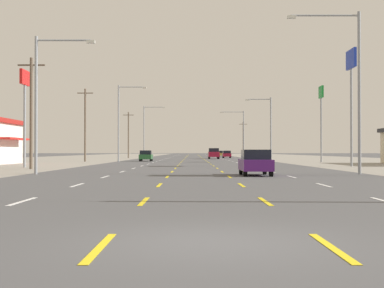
{
  "coord_description": "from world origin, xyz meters",
  "views": [
    {
      "loc": [
        -0.36,
        -8.77,
        1.46
      ],
      "look_at": [
        -0.31,
        60.59,
        2.35
      ],
      "focal_mm": 51.2,
      "sensor_mm": 36.0,
      "label": 1
    }
  ],
  "objects_px": {
    "streetlight_left_row_0": "(42,94)",
    "streetlight_right_row_2": "(241,130)",
    "hatchback_far_left_near": "(146,156)",
    "streetlight_left_row_2": "(146,128)",
    "streetlight_left_row_1": "(121,118)",
    "hatchback_inner_right_nearest": "(255,162)",
    "suv_inner_right_mid": "(213,153)",
    "streetlight_right_row_0": "(351,79)",
    "streetlight_right_row_1": "(268,125)",
    "pole_sign_left_row_1": "(24,94)",
    "pole_sign_right_row_2": "(321,106)",
    "hatchback_far_right_midfar": "(226,154)",
    "hatchback_far_right_far": "(222,154)",
    "pole_sign_right_row_1": "(351,75)"
  },
  "relations": [
    {
      "from": "hatchback_far_right_midfar",
      "to": "streetlight_left_row_0",
      "type": "xyz_separation_m",
      "value": [
        -16.71,
        -80.84,
        4.26
      ]
    },
    {
      "from": "streetlight_left_row_0",
      "to": "streetlight_left_row_2",
      "type": "xyz_separation_m",
      "value": [
        0.03,
        76.88,
        1.1
      ]
    },
    {
      "from": "streetlight_right_row_0",
      "to": "hatchback_far_right_far",
      "type": "bearing_deg",
      "value": 91.35
    },
    {
      "from": "hatchback_inner_right_nearest",
      "to": "pole_sign_right_row_2",
      "type": "relative_size",
      "value": 0.39
    },
    {
      "from": "hatchback_far_left_near",
      "to": "streetlight_right_row_0",
      "type": "xyz_separation_m",
      "value": [
        16.6,
        -43.66,
        5.17
      ]
    },
    {
      "from": "hatchback_far_left_near",
      "to": "streetlight_left_row_0",
      "type": "relative_size",
      "value": 0.45
    },
    {
      "from": "hatchback_inner_right_nearest",
      "to": "streetlight_right_row_0",
      "type": "distance_m",
      "value": 8.31
    },
    {
      "from": "hatchback_far_right_far",
      "to": "streetlight_right_row_1",
      "type": "distance_m",
      "value": 65.17
    },
    {
      "from": "hatchback_far_left_near",
      "to": "streetlight_left_row_1",
      "type": "xyz_separation_m",
      "value": [
        -2.88,
        -5.22,
        5.08
      ]
    },
    {
      "from": "pole_sign_right_row_1",
      "to": "streetlight_right_row_1",
      "type": "relative_size",
      "value": 1.28
    },
    {
      "from": "hatchback_far_right_midfar",
      "to": "streetlight_right_row_2",
      "type": "distance_m",
      "value": 6.83
    },
    {
      "from": "streetlight_right_row_1",
      "to": "streetlight_left_row_1",
      "type": "bearing_deg",
      "value": 180.0
    },
    {
      "from": "streetlight_left_row_2",
      "to": "streetlight_right_row_2",
      "type": "relative_size",
      "value": 1.1
    },
    {
      "from": "hatchback_inner_right_nearest",
      "to": "streetlight_right_row_1",
      "type": "distance_m",
      "value": 40.9
    },
    {
      "from": "hatchback_far_right_far",
      "to": "streetlight_right_row_0",
      "type": "distance_m",
      "value": 103.58
    },
    {
      "from": "hatchback_far_left_near",
      "to": "streetlight_left_row_2",
      "type": "relative_size",
      "value": 0.37
    },
    {
      "from": "streetlight_left_row_1",
      "to": "hatchback_far_left_near",
      "type": "bearing_deg",
      "value": 61.13
    },
    {
      "from": "pole_sign_left_row_1",
      "to": "streetlight_left_row_0",
      "type": "relative_size",
      "value": 0.99
    },
    {
      "from": "streetlight_left_row_0",
      "to": "hatchback_far_left_near",
      "type": "bearing_deg",
      "value": 86.29
    },
    {
      "from": "suv_inner_right_mid",
      "to": "streetlight_right_row_0",
      "type": "bearing_deg",
      "value": -84.85
    },
    {
      "from": "hatchback_far_left_near",
      "to": "streetlight_right_row_2",
      "type": "bearing_deg",
      "value": 63.55
    },
    {
      "from": "pole_sign_right_row_2",
      "to": "streetlight_left_row_2",
      "type": "relative_size",
      "value": 0.93
    },
    {
      "from": "suv_inner_right_mid",
      "to": "hatchback_far_right_far",
      "type": "relative_size",
      "value": 1.26
    },
    {
      "from": "pole_sign_left_row_1",
      "to": "streetlight_right_row_2",
      "type": "bearing_deg",
      "value": 68.49
    },
    {
      "from": "suv_inner_right_mid",
      "to": "streetlight_right_row_1",
      "type": "bearing_deg",
      "value": -77.78
    },
    {
      "from": "hatchback_far_right_midfar",
      "to": "hatchback_far_right_far",
      "type": "relative_size",
      "value": 1.0
    },
    {
      "from": "pole_sign_left_row_1",
      "to": "streetlight_right_row_2",
      "type": "relative_size",
      "value": 0.89
    },
    {
      "from": "hatchback_inner_right_nearest",
      "to": "suv_inner_right_mid",
      "type": "distance_m",
      "value": 68.57
    },
    {
      "from": "pole_sign_left_row_1",
      "to": "pole_sign_right_row_2",
      "type": "bearing_deg",
      "value": 35.56
    },
    {
      "from": "hatchback_inner_right_nearest",
      "to": "streetlight_left_row_1",
      "type": "height_order",
      "value": "streetlight_left_row_1"
    },
    {
      "from": "streetlight_left_row_1",
      "to": "streetlight_right_row_2",
      "type": "bearing_deg",
      "value": 63.22
    },
    {
      "from": "hatchback_far_right_far",
      "to": "pole_sign_left_row_1",
      "type": "relative_size",
      "value": 0.45
    },
    {
      "from": "streetlight_left_row_0",
      "to": "streetlight_right_row_1",
      "type": "height_order",
      "value": "streetlight_left_row_0"
    },
    {
      "from": "streetlight_right_row_1",
      "to": "streetlight_left_row_2",
      "type": "relative_size",
      "value": 0.81
    },
    {
      "from": "hatchback_far_right_midfar",
      "to": "pole_sign_left_row_1",
      "type": "height_order",
      "value": "pole_sign_left_row_1"
    },
    {
      "from": "pole_sign_left_row_1",
      "to": "streetlight_right_row_1",
      "type": "relative_size",
      "value": 1.0
    },
    {
      "from": "pole_sign_left_row_1",
      "to": "hatchback_far_left_near",
      "type": "bearing_deg",
      "value": 74.45
    },
    {
      "from": "hatchback_far_right_midfar",
      "to": "streetlight_left_row_0",
      "type": "bearing_deg",
      "value": -101.68
    },
    {
      "from": "pole_sign_right_row_1",
      "to": "streetlight_right_row_2",
      "type": "height_order",
      "value": "pole_sign_right_row_1"
    },
    {
      "from": "streetlight_right_row_1",
      "to": "streetlight_right_row_2",
      "type": "relative_size",
      "value": 0.89
    },
    {
      "from": "streetlight_right_row_1",
      "to": "streetlight_left_row_2",
      "type": "bearing_deg",
      "value": 116.92
    },
    {
      "from": "hatchback_far_left_near",
      "to": "streetlight_left_row_2",
      "type": "height_order",
      "value": "streetlight_left_row_2"
    },
    {
      "from": "pole_sign_left_row_1",
      "to": "streetlight_left_row_1",
      "type": "height_order",
      "value": "streetlight_left_row_1"
    },
    {
      "from": "streetlight_left_row_2",
      "to": "streetlight_left_row_1",
      "type": "bearing_deg",
      "value": -90.12
    },
    {
      "from": "streetlight_left_row_0",
      "to": "streetlight_right_row_2",
      "type": "relative_size",
      "value": 0.9
    },
    {
      "from": "hatchback_inner_right_nearest",
      "to": "pole_sign_right_row_2",
      "type": "xyz_separation_m",
      "value": [
        13.0,
        38.36,
        6.53
      ]
    },
    {
      "from": "hatchback_far_right_far",
      "to": "streetlight_right_row_1",
      "type": "xyz_separation_m",
      "value": [
        2.55,
        -64.98,
        4.19
      ]
    },
    {
      "from": "pole_sign_left_row_1",
      "to": "pole_sign_right_row_2",
      "type": "xyz_separation_m",
      "value": [
        31.58,
        22.57,
        0.78
      ]
    },
    {
      "from": "hatchback_inner_right_nearest",
      "to": "streetlight_right_row_2",
      "type": "distance_m",
      "value": 79.02
    },
    {
      "from": "streetlight_right_row_0",
      "to": "streetlight_right_row_1",
      "type": "distance_m",
      "value": 38.45
    }
  ]
}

